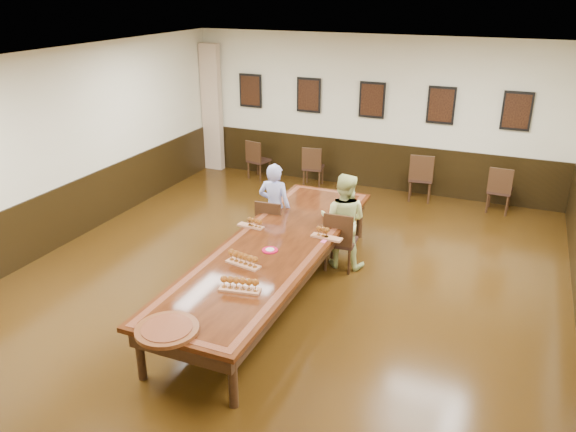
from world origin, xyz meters
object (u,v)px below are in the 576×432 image
at_px(spare_chair_d, 500,189).
at_px(carved_platter, 167,329).
at_px(spare_chair_a, 259,159).
at_px(spare_chair_b, 313,166).
at_px(conference_table, 274,254).
at_px(chair_man, 273,225).
at_px(chair_woman, 341,239).
at_px(person_woman, 343,221).
at_px(spare_chair_c, 421,176).
at_px(person_man, 275,207).

xyz_separation_m(spare_chair_d, carved_platter, (-2.89, -6.88, 0.31)).
distance_m(spare_chair_a, spare_chair_b, 1.33).
bearing_deg(conference_table, chair_man, 115.42).
relative_size(chair_woman, spare_chair_a, 1.08).
xyz_separation_m(chair_man, person_woman, (1.20, -0.01, 0.29)).
height_order(chair_man, spare_chair_a, chair_man).
xyz_separation_m(chair_man, spare_chair_a, (-1.87, 3.35, -0.02)).
bearing_deg(chair_woman, spare_chair_b, -66.64).
relative_size(spare_chair_c, person_man, 0.67).
relative_size(spare_chair_c, carved_platter, 1.21).
relative_size(spare_chair_c, conference_table, 0.20).
xyz_separation_m(person_man, person_woman, (1.21, -0.11, 0.01)).
bearing_deg(spare_chair_c, carved_platter, 72.14).
xyz_separation_m(chair_woman, conference_table, (-0.63, -1.11, 0.13)).
relative_size(chair_man, carved_platter, 1.14).
height_order(chair_woman, conference_table, chair_woman).
bearing_deg(spare_chair_c, person_man, 54.74).
bearing_deg(person_man, spare_chair_c, -121.63).
height_order(chair_woman, spare_chair_d, chair_woman).
bearing_deg(spare_chair_a, carved_platter, 120.63).
bearing_deg(chair_woman, spare_chair_a, -51.96).
distance_m(chair_man, person_man, 0.29).
height_order(spare_chair_d, person_woman, person_woman).
height_order(spare_chair_a, carved_platter, spare_chair_a).
height_order(chair_woman, carved_platter, chair_woman).
bearing_deg(person_man, person_woman, 171.49).
bearing_deg(carved_platter, spare_chair_c, 78.92).
xyz_separation_m(spare_chair_c, conference_table, (-1.20, -4.61, 0.11)).
relative_size(person_woman, conference_table, 0.30).
height_order(spare_chair_b, person_woman, person_woman).
height_order(chair_woman, spare_chair_c, spare_chair_c).
relative_size(chair_man, chair_woman, 0.97).
distance_m(person_man, person_woman, 1.21).
height_order(conference_table, carved_platter, carved_platter).
distance_m(spare_chair_b, carved_platter, 6.97).
bearing_deg(conference_table, chair_woman, 60.41).
bearing_deg(spare_chair_a, chair_man, 131.52).
distance_m(chair_man, person_woman, 1.24).
distance_m(spare_chair_a, spare_chair_d, 5.17).
relative_size(chair_woman, conference_table, 0.19).
relative_size(spare_chair_c, person_woman, 0.66).
xyz_separation_m(chair_man, conference_table, (0.58, -1.22, 0.14)).
relative_size(spare_chair_a, person_man, 0.60).
relative_size(spare_chair_d, person_man, 0.63).
bearing_deg(person_woman, chair_woman, 90.00).
distance_m(chair_woman, conference_table, 1.28).
height_order(spare_chair_b, conference_table, spare_chair_b).
distance_m(person_man, carved_platter, 3.69).
distance_m(conference_table, carved_platter, 2.36).
xyz_separation_m(spare_chair_b, spare_chair_d, (3.84, -0.01, 0.01)).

